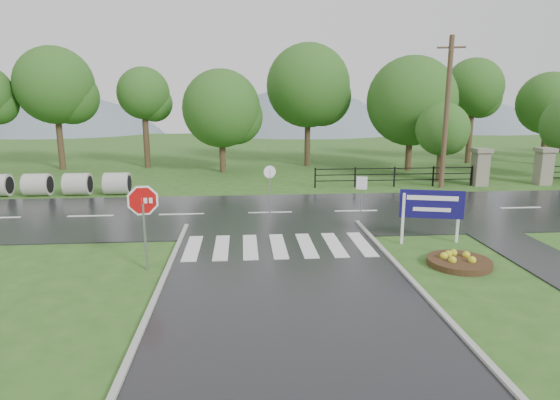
{
  "coord_description": "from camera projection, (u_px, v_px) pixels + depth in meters",
  "views": [
    {
      "loc": [
        -1.21,
        -10.75,
        5.18
      ],
      "look_at": [
        0.13,
        6.0,
        1.5
      ],
      "focal_mm": 30.0,
      "sensor_mm": 36.0,
      "label": 1
    }
  ],
  "objects": [
    {
      "name": "main_road",
      "position": [
        270.0,
        213.0,
        21.41
      ],
      "size": [
        90.0,
        8.0,
        0.04
      ],
      "primitive_type": "cube",
      "color": "black",
      "rests_on": "ground"
    },
    {
      "name": "walkway",
      "position": [
        524.0,
        250.0,
        16.22
      ],
      "size": [
        2.2,
        11.0,
        0.04
      ],
      "primitive_type": "cube",
      "color": "#29292C",
      "rests_on": "ground"
    },
    {
      "name": "reg_sign_small",
      "position": [
        362.0,
        190.0,
        19.44
      ],
      "size": [
        0.43,
        0.15,
        2.0
      ],
      "color": "#939399",
      "rests_on": "ground"
    },
    {
      "name": "fence_west",
      "position": [
        394.0,
        175.0,
        27.7
      ],
      "size": [
        9.58,
        0.08,
        1.2
      ],
      "color": "black",
      "rests_on": "ground"
    },
    {
      "name": "pillar_east",
      "position": [
        544.0,
        165.0,
        28.32
      ],
      "size": [
        1.0,
        1.0,
        2.24
      ],
      "color": "gray",
      "rests_on": "ground"
    },
    {
      "name": "reg_sign_round",
      "position": [
        270.0,
        186.0,
        20.2
      ],
      "size": [
        0.53,
        0.18,
        2.34
      ],
      "color": "#939399",
      "rests_on": "ground"
    },
    {
      "name": "stop_sign",
      "position": [
        143.0,
        208.0,
        13.97
      ],
      "size": [
        1.23,
        0.27,
        2.81
      ],
      "color": "#939399",
      "rests_on": "ground"
    },
    {
      "name": "flower_bed",
      "position": [
        459.0,
        261.0,
        14.74
      ],
      "size": [
        1.98,
        1.98,
        0.4
      ],
      "color": "#332111",
      "rests_on": "ground"
    },
    {
      "name": "utility_pole_east",
      "position": [
        446.0,
        113.0,
        26.64
      ],
      "size": [
        1.49,
        0.53,
        8.58
      ],
      "color": "#473523",
      "rests_on": "ground"
    },
    {
      "name": "entrance_tree_left",
      "position": [
        443.0,
        130.0,
        28.88
      ],
      "size": [
        3.27,
        3.27,
        4.93
      ],
      "color": "#3D2B1C",
      "rests_on": "ground"
    },
    {
      "name": "treeline",
      "position": [
        272.0,
        168.0,
        35.12
      ],
      "size": [
        83.2,
        5.2,
        10.0
      ],
      "color": "#245319",
      "rests_on": "ground"
    },
    {
      "name": "pillar_west",
      "position": [
        480.0,
        166.0,
        28.01
      ],
      "size": [
        1.0,
        1.0,
        2.24
      ],
      "color": "gray",
      "rests_on": "ground"
    },
    {
      "name": "crosswalk",
      "position": [
        278.0,
        246.0,
        16.52
      ],
      "size": [
        6.5,
        2.8,
        0.02
      ],
      "color": "silver",
      "rests_on": "ground"
    },
    {
      "name": "culvert_pipes",
      "position": [
        17.0,
        185.0,
        25.11
      ],
      "size": [
        11.8,
        1.2,
        1.2
      ],
      "color": "#9E9B93",
      "rests_on": "ground"
    },
    {
      "name": "hills",
      "position": [
        272.0,
        224.0,
        78.56
      ],
      "size": [
        102.0,
        48.0,
        48.0
      ],
      "color": "slate",
      "rests_on": "ground"
    },
    {
      "name": "estate_billboard",
      "position": [
        432.0,
        207.0,
        16.76
      ],
      "size": [
        2.19,
        0.61,
        1.96
      ],
      "color": "silver",
      "rests_on": "ground"
    },
    {
      "name": "ground",
      "position": [
        294.0,
        310.0,
        11.67
      ],
      "size": [
        120.0,
        120.0,
        0.0
      ],
      "primitive_type": "plane",
      "color": "#2D581D",
      "rests_on": "ground"
    }
  ]
}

